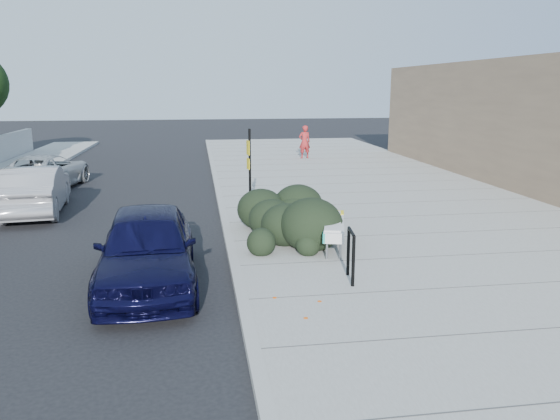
{
  "coord_description": "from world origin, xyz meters",
  "views": [
    {
      "loc": [
        -0.75,
        -11.57,
        4.03
      ],
      "look_at": [
        1.27,
        1.71,
        1.0
      ],
      "focal_mm": 35.0,
      "sensor_mm": 36.0,
      "label": 1
    }
  ],
  "objects_px": {
    "bike_rack": "(351,250)",
    "suv_silver": "(45,172)",
    "wagon_silver": "(35,190)",
    "sign_post": "(249,167)",
    "pedestrian": "(305,142)",
    "bench": "(334,226)",
    "sedan_navy": "(147,247)"
  },
  "relations": [
    {
      "from": "bike_rack",
      "to": "suv_silver",
      "type": "xyz_separation_m",
      "value": [
        -9.13,
        12.63,
        -0.08
      ]
    },
    {
      "from": "wagon_silver",
      "to": "bike_rack",
      "type": "bearing_deg",
      "value": 129.15
    },
    {
      "from": "bike_rack",
      "to": "sign_post",
      "type": "bearing_deg",
      "value": 111.13
    },
    {
      "from": "bike_rack",
      "to": "pedestrian",
      "type": "distance_m",
      "value": 19.77
    },
    {
      "from": "bench",
      "to": "suv_silver",
      "type": "height_order",
      "value": "suv_silver"
    },
    {
      "from": "wagon_silver",
      "to": "suv_silver",
      "type": "xyz_separation_m",
      "value": [
        -0.86,
        4.53,
        -0.07
      ]
    },
    {
      "from": "bench",
      "to": "sign_post",
      "type": "distance_m",
      "value": 4.19
    },
    {
      "from": "sedan_navy",
      "to": "pedestrian",
      "type": "xyz_separation_m",
      "value": [
        7.0,
        18.81,
        0.24
      ]
    },
    {
      "from": "suv_silver",
      "to": "sign_post",
      "type": "bearing_deg",
      "value": 146.59
    },
    {
      "from": "bike_rack",
      "to": "sedan_navy",
      "type": "distance_m",
      "value": 4.17
    },
    {
      "from": "bench",
      "to": "pedestrian",
      "type": "xyz_separation_m",
      "value": [
        2.66,
        17.27,
        0.35
      ]
    },
    {
      "from": "bike_rack",
      "to": "pedestrian",
      "type": "bearing_deg",
      "value": 88.75
    },
    {
      "from": "sign_post",
      "to": "wagon_silver",
      "type": "xyz_separation_m",
      "value": [
        -6.78,
        2.12,
        -0.89
      ]
    },
    {
      "from": "bike_rack",
      "to": "sign_post",
      "type": "xyz_separation_m",
      "value": [
        -1.49,
        5.98,
        0.88
      ]
    },
    {
      "from": "sedan_navy",
      "to": "suv_silver",
      "type": "bearing_deg",
      "value": 110.56
    },
    {
      "from": "sign_post",
      "to": "suv_silver",
      "type": "distance_m",
      "value": 10.17
    },
    {
      "from": "sedan_navy",
      "to": "suv_silver",
      "type": "height_order",
      "value": "sedan_navy"
    },
    {
      "from": "suv_silver",
      "to": "pedestrian",
      "type": "height_order",
      "value": "pedestrian"
    },
    {
      "from": "sedan_navy",
      "to": "wagon_silver",
      "type": "height_order",
      "value": "sedan_navy"
    },
    {
      "from": "sign_post",
      "to": "suv_silver",
      "type": "bearing_deg",
      "value": 130.23
    },
    {
      "from": "sign_post",
      "to": "pedestrian",
      "type": "xyz_separation_m",
      "value": [
        4.38,
        13.57,
        -0.6
      ]
    },
    {
      "from": "wagon_silver",
      "to": "suv_silver",
      "type": "distance_m",
      "value": 4.61
    },
    {
      "from": "suv_silver",
      "to": "pedestrian",
      "type": "relative_size",
      "value": 2.79
    },
    {
      "from": "bench",
      "to": "wagon_silver",
      "type": "height_order",
      "value": "wagon_silver"
    },
    {
      "from": "sign_post",
      "to": "pedestrian",
      "type": "height_order",
      "value": "sign_post"
    },
    {
      "from": "sedan_navy",
      "to": "suv_silver",
      "type": "distance_m",
      "value": 12.91
    },
    {
      "from": "sign_post",
      "to": "suv_silver",
      "type": "relative_size",
      "value": 0.53
    },
    {
      "from": "bike_rack",
      "to": "suv_silver",
      "type": "distance_m",
      "value": 15.58
    },
    {
      "from": "bench",
      "to": "suv_silver",
      "type": "distance_m",
      "value": 13.95
    },
    {
      "from": "sedan_navy",
      "to": "suv_silver",
      "type": "xyz_separation_m",
      "value": [
        -5.02,
        11.89,
        -0.11
      ]
    },
    {
      "from": "pedestrian",
      "to": "sedan_navy",
      "type": "bearing_deg",
      "value": 61.66
    },
    {
      "from": "suv_silver",
      "to": "pedestrian",
      "type": "distance_m",
      "value": 13.87
    }
  ]
}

